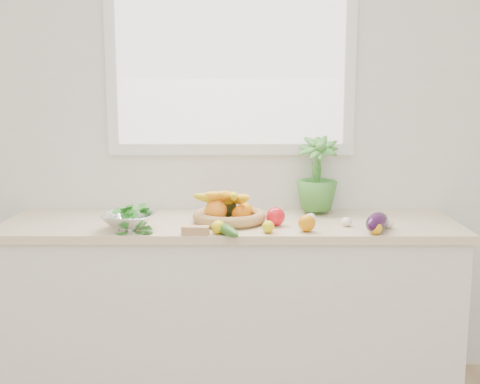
{
  "coord_description": "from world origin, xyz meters",
  "views": [
    {
      "loc": [
        0.06,
        -0.96,
        1.55
      ],
      "look_at": [
        0.05,
        1.93,
        1.05
      ],
      "focal_mm": 45.0,
      "sensor_mm": 36.0,
      "label": 1
    }
  ],
  "objects_px": {
    "eggplant": "(377,222)",
    "potted_herb": "(317,173)",
    "fruit_basket": "(229,212)",
    "colander_with_spinach": "(129,217)",
    "cucumber": "(225,229)",
    "apple": "(276,217)"
  },
  "relations": [
    {
      "from": "apple",
      "to": "eggplant",
      "type": "distance_m",
      "value": 0.47
    },
    {
      "from": "cucumber",
      "to": "potted_herb",
      "type": "distance_m",
      "value": 0.69
    },
    {
      "from": "potted_herb",
      "to": "colander_with_spinach",
      "type": "relative_size",
      "value": 1.37
    },
    {
      "from": "fruit_basket",
      "to": "cucumber",
      "type": "bearing_deg",
      "value": -92.2
    },
    {
      "from": "apple",
      "to": "cucumber",
      "type": "bearing_deg",
      "value": -142.77
    },
    {
      "from": "eggplant",
      "to": "cucumber",
      "type": "bearing_deg",
      "value": -174.48
    },
    {
      "from": "eggplant",
      "to": "potted_herb",
      "type": "bearing_deg",
      "value": 119.64
    },
    {
      "from": "potted_herb",
      "to": "fruit_basket",
      "type": "xyz_separation_m",
      "value": [
        -0.45,
        -0.22,
        -0.16
      ]
    },
    {
      "from": "cucumber",
      "to": "apple",
      "type": "bearing_deg",
      "value": 37.23
    },
    {
      "from": "cucumber",
      "to": "potted_herb",
      "type": "height_order",
      "value": "potted_herb"
    },
    {
      "from": "cucumber",
      "to": "colander_with_spinach",
      "type": "height_order",
      "value": "colander_with_spinach"
    },
    {
      "from": "eggplant",
      "to": "cucumber",
      "type": "height_order",
      "value": "eggplant"
    },
    {
      "from": "potted_herb",
      "to": "fruit_basket",
      "type": "bearing_deg",
      "value": -154.28
    },
    {
      "from": "potted_herb",
      "to": "colander_with_spinach",
      "type": "height_order",
      "value": "potted_herb"
    },
    {
      "from": "cucumber",
      "to": "colander_with_spinach",
      "type": "relative_size",
      "value": 0.96
    },
    {
      "from": "cucumber",
      "to": "eggplant",
      "type": "bearing_deg",
      "value": 5.52
    },
    {
      "from": "apple",
      "to": "colander_with_spinach",
      "type": "xyz_separation_m",
      "value": [
        -0.68,
        -0.09,
        0.02
      ]
    },
    {
      "from": "eggplant",
      "to": "fruit_basket",
      "type": "bearing_deg",
      "value": 164.91
    },
    {
      "from": "cucumber",
      "to": "fruit_basket",
      "type": "relative_size",
      "value": 0.59
    },
    {
      "from": "apple",
      "to": "fruit_basket",
      "type": "height_order",
      "value": "fruit_basket"
    },
    {
      "from": "apple",
      "to": "cucumber",
      "type": "xyz_separation_m",
      "value": [
        -0.23,
        -0.18,
        -0.02
      ]
    },
    {
      "from": "fruit_basket",
      "to": "colander_with_spinach",
      "type": "xyz_separation_m",
      "value": [
        -0.46,
        -0.16,
        0.01
      ]
    }
  ]
}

